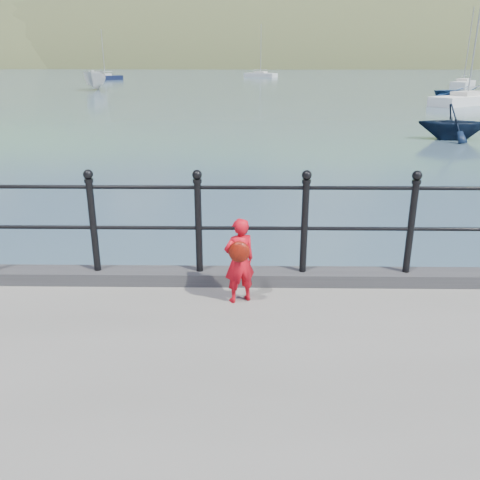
{
  "coord_description": "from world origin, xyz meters",
  "views": [
    {
      "loc": [
        -0.05,
        -5.61,
        3.51
      ],
      "look_at": [
        -0.13,
        -0.2,
        1.55
      ],
      "focal_mm": 38.0,
      "sensor_mm": 36.0,
      "label": 1
    }
  ],
  "objects_px": {
    "railing": "(251,216)",
    "sailboat_near": "(467,100)",
    "launch_blue": "(471,94)",
    "sailboat_deep": "(261,75)",
    "launch_navy": "(453,122)",
    "sailboat_far": "(463,84)",
    "launch_white": "(96,80)",
    "child": "(239,260)",
    "sailboat_left": "(105,78)"
  },
  "relations": [
    {
      "from": "railing",
      "to": "sailboat_near",
      "type": "bearing_deg",
      "value": 64.47
    },
    {
      "from": "launch_blue",
      "to": "sailboat_deep",
      "type": "distance_m",
      "value": 56.0
    },
    {
      "from": "launch_navy",
      "to": "sailboat_far",
      "type": "bearing_deg",
      "value": -15.03
    },
    {
      "from": "railing",
      "to": "sailboat_deep",
      "type": "relative_size",
      "value": 1.97
    },
    {
      "from": "launch_blue",
      "to": "sailboat_far",
      "type": "bearing_deg",
      "value": 35.9
    },
    {
      "from": "launch_white",
      "to": "sailboat_deep",
      "type": "bearing_deg",
      "value": 55.89
    },
    {
      "from": "railing",
      "to": "child",
      "type": "relative_size",
      "value": 19.29
    },
    {
      "from": "launch_blue",
      "to": "sailboat_left",
      "type": "height_order",
      "value": "sailboat_left"
    },
    {
      "from": "railing",
      "to": "launch_navy",
      "type": "height_order",
      "value": "railing"
    },
    {
      "from": "launch_blue",
      "to": "sailboat_near",
      "type": "relative_size",
      "value": 0.61
    },
    {
      "from": "child",
      "to": "sailboat_left",
      "type": "xyz_separation_m",
      "value": [
        -22.62,
        79.14,
        -1.14
      ]
    },
    {
      "from": "railing",
      "to": "launch_blue",
      "type": "distance_m",
      "value": 42.65
    },
    {
      "from": "launch_blue",
      "to": "launch_navy",
      "type": "xyz_separation_m",
      "value": [
        -9.35,
        -20.85,
        0.16
      ]
    },
    {
      "from": "railing",
      "to": "sailboat_left",
      "type": "relative_size",
      "value": 2.35
    },
    {
      "from": "launch_white",
      "to": "sailboat_near",
      "type": "relative_size",
      "value": 0.57
    },
    {
      "from": "sailboat_near",
      "to": "sailboat_far",
      "type": "bearing_deg",
      "value": 31.33
    },
    {
      "from": "launch_white",
      "to": "child",
      "type": "bearing_deg",
      "value": -80.62
    },
    {
      "from": "railing",
      "to": "launch_white",
      "type": "bearing_deg",
      "value": 107.68
    },
    {
      "from": "child",
      "to": "launch_navy",
      "type": "height_order",
      "value": "child"
    },
    {
      "from": "child",
      "to": "railing",
      "type": "bearing_deg",
      "value": -129.29
    },
    {
      "from": "sailboat_left",
      "to": "sailboat_far",
      "type": "height_order",
      "value": "sailboat_far"
    },
    {
      "from": "launch_blue",
      "to": "launch_navy",
      "type": "height_order",
      "value": "launch_navy"
    },
    {
      "from": "sailboat_near",
      "to": "sailboat_left",
      "type": "bearing_deg",
      "value": 94.84
    },
    {
      "from": "railing",
      "to": "sailboat_near",
      "type": "xyz_separation_m",
      "value": [
        16.89,
        35.37,
        -1.48
      ]
    },
    {
      "from": "launch_white",
      "to": "sailboat_deep",
      "type": "relative_size",
      "value": 0.61
    },
    {
      "from": "launch_white",
      "to": "sailboat_deep",
      "type": "distance_m",
      "value": 43.49
    },
    {
      "from": "launch_navy",
      "to": "sailboat_near",
      "type": "relative_size",
      "value": 0.3
    },
    {
      "from": "child",
      "to": "sailboat_deep",
      "type": "relative_size",
      "value": 0.1
    },
    {
      "from": "sailboat_near",
      "to": "sailboat_far",
      "type": "relative_size",
      "value": 1.08
    },
    {
      "from": "child",
      "to": "sailboat_deep",
      "type": "height_order",
      "value": "sailboat_deep"
    },
    {
      "from": "launch_navy",
      "to": "sailboat_far",
      "type": "height_order",
      "value": "sailboat_far"
    },
    {
      "from": "launch_navy",
      "to": "railing",
      "type": "bearing_deg",
      "value": 159.89
    },
    {
      "from": "sailboat_deep",
      "to": "sailboat_near",
      "type": "distance_m",
      "value": 58.56
    },
    {
      "from": "launch_blue",
      "to": "launch_navy",
      "type": "bearing_deg",
      "value": -148.01
    },
    {
      "from": "sailboat_deep",
      "to": "launch_white",
      "type": "bearing_deg",
      "value": -81.14
    },
    {
      "from": "launch_navy",
      "to": "sailboat_deep",
      "type": "bearing_deg",
      "value": 12.41
    },
    {
      "from": "launch_blue",
      "to": "sailboat_near",
      "type": "distance_m",
      "value": 3.45
    },
    {
      "from": "railing",
      "to": "sailboat_near",
      "type": "relative_size",
      "value": 1.82
    },
    {
      "from": "railing",
      "to": "launch_navy",
      "type": "xyz_separation_m",
      "value": [
        9.07,
        17.6,
        -1.04
      ]
    },
    {
      "from": "launch_blue",
      "to": "launch_white",
      "type": "relative_size",
      "value": 1.07
    },
    {
      "from": "child",
      "to": "launch_white",
      "type": "relative_size",
      "value": 0.17
    },
    {
      "from": "railing",
      "to": "sailboat_far",
      "type": "bearing_deg",
      "value": 66.28
    },
    {
      "from": "sailboat_deep",
      "to": "railing",
      "type": "bearing_deg",
      "value": -56.44
    },
    {
      "from": "launch_blue",
      "to": "sailboat_left",
      "type": "distance_m",
      "value": 57.54
    },
    {
      "from": "launch_white",
      "to": "sailboat_deep",
      "type": "xyz_separation_m",
      "value": [
        19.12,
        39.05,
        -0.75
      ]
    },
    {
      "from": "sailboat_left",
      "to": "sailboat_deep",
      "type": "relative_size",
      "value": 0.84
    },
    {
      "from": "launch_blue",
      "to": "child",
      "type": "bearing_deg",
      "value": -149.34
    },
    {
      "from": "sailboat_left",
      "to": "sailboat_deep",
      "type": "distance_m",
      "value": 28.34
    },
    {
      "from": "child",
      "to": "sailboat_far",
      "type": "xyz_separation_m",
      "value": [
        26.49,
        60.48,
        -1.14
      ]
    },
    {
      "from": "railing",
      "to": "sailboat_deep",
      "type": "height_order",
      "value": "sailboat_deep"
    }
  ]
}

